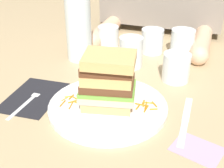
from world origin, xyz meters
name	(u,v)px	position (x,y,z in m)	size (l,w,h in m)	color
ground_plane	(113,105)	(0.00, 0.00, 0.00)	(3.00, 3.00, 0.00)	tan
main_plate	(108,107)	(-0.01, -0.02, 0.01)	(0.29, 0.29, 0.01)	white
sandwich	(108,81)	(-0.01, -0.02, 0.08)	(0.14, 0.12, 0.13)	tan
carrot_shred_0	(71,97)	(-0.10, -0.02, 0.02)	(0.00, 0.00, 0.02)	orange
carrot_shred_1	(69,96)	(-0.11, -0.02, 0.01)	(0.00, 0.00, 0.02)	orange
carrot_shred_2	(63,103)	(-0.11, -0.06, 0.01)	(0.00, 0.00, 0.03)	orange
carrot_shred_3	(75,98)	(-0.09, -0.02, 0.01)	(0.00, 0.00, 0.02)	orange
carrot_shred_4	(73,101)	(-0.09, -0.04, 0.02)	(0.00, 0.00, 0.03)	orange
carrot_shred_5	(65,99)	(-0.11, -0.04, 0.01)	(0.00, 0.00, 0.02)	orange
carrot_shred_6	(79,103)	(-0.07, -0.04, 0.02)	(0.00, 0.00, 0.02)	orange
carrot_shred_7	(71,105)	(-0.09, -0.06, 0.01)	(0.00, 0.00, 0.03)	orange
carrot_shred_8	(154,104)	(0.10, 0.01, 0.02)	(0.00, 0.00, 0.02)	orange
carrot_shred_9	(144,104)	(0.07, 0.01, 0.02)	(0.00, 0.00, 0.03)	orange
carrot_shred_10	(146,109)	(0.08, -0.01, 0.02)	(0.00, 0.00, 0.03)	orange
carrot_shred_11	(143,102)	(0.07, 0.01, 0.01)	(0.00, 0.00, 0.02)	orange
carrot_shred_12	(154,109)	(0.10, -0.01, 0.02)	(0.00, 0.00, 0.02)	orange
carrot_shred_13	(138,107)	(0.07, -0.01, 0.02)	(0.00, 0.00, 0.02)	orange
carrot_shred_14	(142,105)	(0.07, 0.00, 0.02)	(0.00, 0.00, 0.03)	orange
carrot_shred_15	(149,103)	(0.09, 0.01, 0.02)	(0.00, 0.00, 0.02)	orange
carrot_shred_16	(146,106)	(0.08, 0.00, 0.02)	(0.00, 0.00, 0.03)	orange
napkin_dark	(34,96)	(-0.21, -0.03, 0.00)	(0.12, 0.18, 0.00)	black
fork	(29,100)	(-0.21, -0.05, 0.00)	(0.02, 0.17, 0.00)	silver
knife	(185,121)	(0.18, -0.01, 0.00)	(0.02, 0.20, 0.00)	silver
juice_glass	(176,69)	(0.12, 0.18, 0.04)	(0.08, 0.08, 0.08)	white
water_bottle	(78,16)	(-0.20, 0.23, 0.14)	(0.08, 0.08, 0.32)	silver
empty_tumbler_0	(152,41)	(0.01, 0.36, 0.04)	(0.08, 0.08, 0.08)	silver
empty_tumbler_1	(131,52)	(-0.02, 0.23, 0.05)	(0.07, 0.07, 0.09)	silver
empty_tumbler_2	(108,37)	(-0.14, 0.35, 0.04)	(0.07, 0.07, 0.08)	silver
empty_tumbler_3	(182,42)	(0.11, 0.38, 0.04)	(0.08, 0.08, 0.09)	silver
napkin_pink	(197,149)	(0.21, -0.10, 0.00)	(0.10, 0.07, 0.00)	pink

